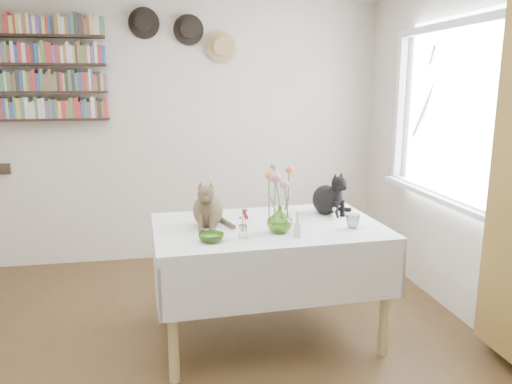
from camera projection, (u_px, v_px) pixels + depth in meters
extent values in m
cube|color=beige|center=(175.00, 133.00, 4.83)|extent=(4.04, 0.04, 2.54)
cube|color=white|center=(447.00, 113.00, 3.72)|extent=(0.01, 1.40, 1.20)
cube|color=white|center=(454.00, 25.00, 3.58)|extent=(0.06, 1.52, 0.06)
cube|color=white|center=(440.00, 195.00, 3.85)|extent=(0.06, 1.52, 0.06)
cube|color=white|center=(402.00, 108.00, 4.42)|extent=(0.06, 0.06, 1.20)
cube|color=white|center=(437.00, 196.00, 3.85)|extent=(0.12, 1.50, 0.04)
cube|color=white|center=(268.00, 230.00, 3.31)|extent=(1.54, 1.03, 0.06)
cylinder|color=tan|center=(173.00, 324.00, 2.86)|extent=(0.06, 0.06, 0.74)
cylinder|color=tan|center=(385.00, 301.00, 3.16)|extent=(0.06, 0.06, 0.74)
cylinder|color=tan|center=(165.00, 273.00, 3.63)|extent=(0.06, 0.06, 0.74)
cylinder|color=tan|center=(337.00, 259.00, 3.92)|extent=(0.06, 0.06, 0.74)
imported|color=#77B43E|center=(280.00, 219.00, 3.12)|extent=(0.22, 0.22, 0.17)
imported|color=#77B43E|center=(211.00, 238.00, 2.95)|extent=(0.19, 0.19, 0.05)
imported|color=white|center=(353.00, 222.00, 3.21)|extent=(0.10, 0.10, 0.09)
cylinder|color=white|center=(297.00, 230.00, 3.02)|extent=(0.04, 0.04, 0.09)
cylinder|color=white|center=(298.00, 218.00, 3.01)|extent=(0.02, 0.02, 0.07)
cylinder|color=white|center=(243.00, 232.00, 3.02)|extent=(0.05, 0.05, 0.08)
cone|color=white|center=(334.00, 215.00, 3.42)|extent=(0.05, 0.05, 0.07)
sphere|color=beige|center=(334.00, 209.00, 3.41)|extent=(0.03, 0.03, 0.03)
cylinder|color=#4C7233|center=(275.00, 201.00, 3.10)|extent=(0.01, 0.01, 0.30)
sphere|color=pink|center=(275.00, 178.00, 3.07)|extent=(0.07, 0.07, 0.07)
cylinder|color=#4C7233|center=(287.00, 205.00, 3.09)|extent=(0.01, 0.01, 0.26)
sphere|color=pink|center=(287.00, 184.00, 3.06)|extent=(0.06, 0.06, 0.06)
cylinder|color=#4C7233|center=(288.00, 197.00, 3.13)|extent=(0.01, 0.01, 0.34)
sphere|color=#F99342|center=(288.00, 170.00, 3.09)|extent=(0.06, 0.06, 0.06)
cylinder|color=#4C7233|center=(269.00, 200.00, 3.12)|extent=(0.01, 0.01, 0.31)
sphere|color=#F99342|center=(269.00, 175.00, 3.09)|extent=(0.05, 0.05, 0.05)
cylinder|color=#4C7233|center=(278.00, 194.00, 3.14)|extent=(0.01, 0.01, 0.37)
sphere|color=#999E93|center=(278.00, 165.00, 3.10)|extent=(0.04, 0.04, 0.04)
cube|color=black|center=(52.00, 119.00, 4.49)|extent=(1.00, 0.16, 0.02)
cube|color=black|center=(49.00, 92.00, 4.44)|extent=(1.00, 0.16, 0.02)
cube|color=black|center=(47.00, 64.00, 4.39)|extent=(1.00, 0.16, 0.02)
cube|color=black|center=(45.00, 36.00, 4.33)|extent=(1.00, 0.16, 0.02)
cylinder|color=black|center=(144.00, 23.00, 4.51)|extent=(0.28, 0.02, 0.28)
cylinder|color=black|center=(144.00, 23.00, 4.47)|extent=(0.16, 0.08, 0.16)
cylinder|color=black|center=(189.00, 30.00, 4.59)|extent=(0.28, 0.02, 0.28)
cylinder|color=black|center=(189.00, 29.00, 4.55)|extent=(0.16, 0.08, 0.16)
cylinder|color=tan|center=(221.00, 47.00, 4.68)|extent=(0.28, 0.02, 0.28)
cylinder|color=tan|center=(222.00, 47.00, 4.64)|extent=(0.16, 0.08, 0.16)
cube|color=#38281E|center=(0.00, 169.00, 4.56)|extent=(0.18, 0.02, 0.10)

